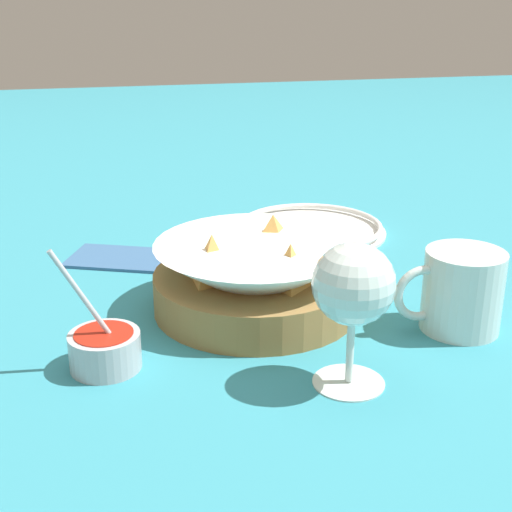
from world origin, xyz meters
TOP-DOWN VIEW (x-y plane):
  - ground_plane at (0.00, 0.00)m, footprint 4.00×4.00m
  - food_basket at (0.03, -0.04)m, footprint 0.23×0.23m
  - sauce_cup at (0.19, 0.06)m, footprint 0.08×0.07m
  - wine_glass at (-0.02, 0.14)m, footprint 0.07×0.07m
  - beer_mug at (-0.17, 0.06)m, footprint 0.12×0.08m
  - side_plate at (-0.11, -0.28)m, footprint 0.22×0.22m
  - napkin at (0.16, -0.23)m, footprint 0.16×0.13m

SIDE VIEW (x-z plane):
  - ground_plane at x=0.00m, z-range 0.00..0.00m
  - napkin at x=0.16m, z-range 0.00..0.01m
  - side_plate at x=-0.11m, z-range 0.00..0.01m
  - sauce_cup at x=0.19m, z-range -0.04..0.08m
  - food_basket at x=0.03m, z-range -0.01..0.08m
  - beer_mug at x=-0.17m, z-range 0.00..0.08m
  - wine_glass at x=-0.02m, z-range 0.03..0.16m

